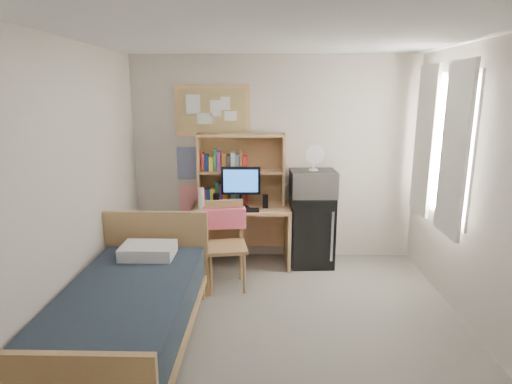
{
  "coord_description": "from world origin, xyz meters",
  "views": [
    {
      "loc": [
        -0.11,
        -3.35,
        2.16
      ],
      "look_at": [
        -0.21,
        1.2,
        1.08
      ],
      "focal_mm": 30.0,
      "sensor_mm": 36.0,
      "label": 1
    }
  ],
  "objects_px": {
    "desk_fan": "(314,159)",
    "bulletin_board": "(212,111)",
    "monitor": "(241,188)",
    "desk_chair": "(226,246)",
    "mini_fridge": "(311,230)",
    "bed": "(126,323)",
    "speaker_left": "(216,201)",
    "microwave": "(313,183)",
    "speaker_right": "(265,201)",
    "desk": "(241,235)"
  },
  "relations": [
    {
      "from": "desk_fan",
      "to": "bulletin_board",
      "type": "bearing_deg",
      "value": 163.85
    },
    {
      "from": "monitor",
      "to": "desk_chair",
      "type": "bearing_deg",
      "value": -103.68
    },
    {
      "from": "mini_fridge",
      "to": "bulletin_board",
      "type": "bearing_deg",
      "value": 164.71
    },
    {
      "from": "mini_fridge",
      "to": "monitor",
      "type": "relative_size",
      "value": 1.76
    },
    {
      "from": "bed",
      "to": "speaker_left",
      "type": "xyz_separation_m",
      "value": [
        0.55,
        1.9,
        0.56
      ]
    },
    {
      "from": "microwave",
      "to": "speaker_right",
      "type": "bearing_deg",
      "value": -176.14
    },
    {
      "from": "bulletin_board",
      "to": "speaker_right",
      "type": "bearing_deg",
      "value": -28.16
    },
    {
      "from": "bulletin_board",
      "to": "desk",
      "type": "relative_size",
      "value": 0.77
    },
    {
      "from": "desk_chair",
      "to": "desk",
      "type": "bearing_deg",
      "value": 69.39
    },
    {
      "from": "speaker_left",
      "to": "desk_fan",
      "type": "distance_m",
      "value": 1.29
    },
    {
      "from": "desk_chair",
      "to": "bulletin_board",
      "type": "bearing_deg",
      "value": 94.08
    },
    {
      "from": "bed",
      "to": "speaker_left",
      "type": "height_order",
      "value": "speaker_left"
    },
    {
      "from": "monitor",
      "to": "speaker_right",
      "type": "bearing_deg",
      "value": -0.0
    },
    {
      "from": "microwave",
      "to": "desk_fan",
      "type": "height_order",
      "value": "desk_fan"
    },
    {
      "from": "speaker_left",
      "to": "microwave",
      "type": "height_order",
      "value": "microwave"
    },
    {
      "from": "monitor",
      "to": "speaker_left",
      "type": "height_order",
      "value": "monitor"
    },
    {
      "from": "desk",
      "to": "mini_fridge",
      "type": "bearing_deg",
      "value": 1.19
    },
    {
      "from": "speaker_left",
      "to": "microwave",
      "type": "xyz_separation_m",
      "value": [
        1.18,
        0.09,
        0.21
      ]
    },
    {
      "from": "mini_fridge",
      "to": "desk",
      "type": "bearing_deg",
      "value": 179.35
    },
    {
      "from": "speaker_left",
      "to": "speaker_right",
      "type": "distance_m",
      "value": 0.6
    },
    {
      "from": "speaker_right",
      "to": "bed",
      "type": "bearing_deg",
      "value": -122.44
    },
    {
      "from": "mini_fridge",
      "to": "bed",
      "type": "height_order",
      "value": "mini_fridge"
    },
    {
      "from": "speaker_right",
      "to": "desk_chair",
      "type": "bearing_deg",
      "value": -126.15
    },
    {
      "from": "bulletin_board",
      "to": "desk_chair",
      "type": "distance_m",
      "value": 1.76
    },
    {
      "from": "bulletin_board",
      "to": "desk_fan",
      "type": "height_order",
      "value": "bulletin_board"
    },
    {
      "from": "speaker_right",
      "to": "monitor",
      "type": "bearing_deg",
      "value": 180.0
    },
    {
      "from": "bulletin_board",
      "to": "microwave",
      "type": "relative_size",
      "value": 1.71
    },
    {
      "from": "desk",
      "to": "microwave",
      "type": "bearing_deg",
      "value": -0.11
    },
    {
      "from": "bulletin_board",
      "to": "microwave",
      "type": "distance_m",
      "value": 1.55
    },
    {
      "from": "desk",
      "to": "bed",
      "type": "distance_m",
      "value": 2.14
    },
    {
      "from": "bed",
      "to": "speaker_right",
      "type": "bearing_deg",
      "value": 59.14
    },
    {
      "from": "bulletin_board",
      "to": "speaker_left",
      "type": "bearing_deg",
      "value": -78.94
    },
    {
      "from": "bulletin_board",
      "to": "desk",
      "type": "bearing_deg",
      "value": -39.62
    },
    {
      "from": "mini_fridge",
      "to": "desk_fan",
      "type": "xyz_separation_m",
      "value": [
        0.0,
        -0.02,
        0.91
      ]
    },
    {
      "from": "desk",
      "to": "speaker_left",
      "type": "xyz_separation_m",
      "value": [
        -0.3,
        -0.07,
        0.47
      ]
    },
    {
      "from": "bulletin_board",
      "to": "desk_chair",
      "type": "height_order",
      "value": "bulletin_board"
    },
    {
      "from": "desk_chair",
      "to": "speaker_right",
      "type": "distance_m",
      "value": 0.84
    },
    {
      "from": "monitor",
      "to": "microwave",
      "type": "xyz_separation_m",
      "value": [
        0.88,
        0.08,
        0.04
      ]
    },
    {
      "from": "microwave",
      "to": "desk_fan",
      "type": "xyz_separation_m",
      "value": [
        0.0,
        0.0,
        0.3
      ]
    },
    {
      "from": "desk_chair",
      "to": "desk_fan",
      "type": "xyz_separation_m",
      "value": [
        1.02,
        0.7,
        0.87
      ]
    },
    {
      "from": "desk",
      "to": "bed",
      "type": "xyz_separation_m",
      "value": [
        -0.85,
        -1.96,
        -0.09
      ]
    },
    {
      "from": "bulletin_board",
      "to": "speaker_left",
      "type": "height_order",
      "value": "bulletin_board"
    },
    {
      "from": "desk",
      "to": "microwave",
      "type": "xyz_separation_m",
      "value": [
        0.88,
        0.02,
        0.68
      ]
    },
    {
      "from": "desk_fan",
      "to": "microwave",
      "type": "bearing_deg",
      "value": 0.0
    },
    {
      "from": "desk_chair",
      "to": "mini_fridge",
      "type": "bearing_deg",
      "value": 25.76
    },
    {
      "from": "desk_fan",
      "to": "speaker_left",
      "type": "bearing_deg",
      "value": -179.02
    },
    {
      "from": "bulletin_board",
      "to": "mini_fridge",
      "type": "distance_m",
      "value": 1.95
    },
    {
      "from": "bulletin_board",
      "to": "speaker_right",
      "type": "xyz_separation_m",
      "value": [
        0.67,
        -0.36,
        -1.08
      ]
    },
    {
      "from": "speaker_left",
      "to": "speaker_right",
      "type": "height_order",
      "value": "speaker_left"
    },
    {
      "from": "bed",
      "to": "monitor",
      "type": "distance_m",
      "value": 2.21
    }
  ]
}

